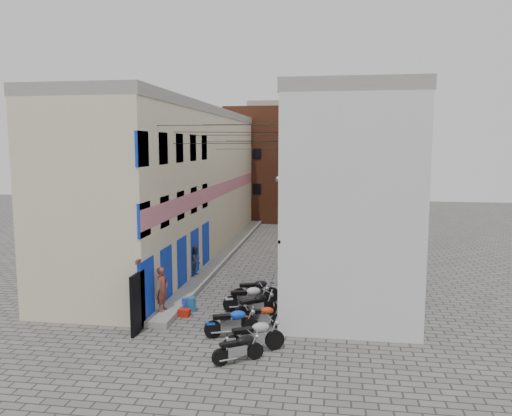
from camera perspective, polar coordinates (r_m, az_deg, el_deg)
The scene contains 21 objects.
ground at distance 18.72m, azimuth -5.40°, elevation -13.93°, with size 90.00×90.00×0.00m, color #575552.
plinth at distance 31.30m, azimuth -3.26°, elevation -4.99°, with size 0.90×26.00×0.25m, color gray.
building_left at distance 31.36m, azimuth -8.59°, elevation 3.04°, with size 5.10×27.00×9.00m.
building_right at distance 30.00m, azimuth 9.98°, elevation 2.84°, with size 5.94×26.00×9.00m.
building_far_brick_left at distance 45.39m, azimuth 0.69°, elevation 5.03°, with size 6.00×6.00×10.00m, color brown.
building_far_brick_right at distance 47.02m, azimuth 7.09°, elevation 3.83°, with size 5.00×6.00×8.00m, color brown.
building_far_concrete at distance 51.12m, azimuth 3.87°, elevation 5.82°, with size 8.00×5.00×11.00m, color gray.
far_shopfront at distance 42.70m, azimuth 2.82°, elevation -0.24°, with size 2.00×0.30×2.40m, color black.
overhead_wires at distance 24.94m, azimuth -1.29°, elevation 8.10°, with size 5.80×13.02×1.32m.
motorcycle_a at distance 16.10m, azimuth -2.08°, elevation -15.62°, with size 0.54×1.71×0.99m, color black, non-canonical shape.
motorcycle_b at distance 16.75m, azimuth -0.22°, elevation -14.27°, with size 0.66×2.10×1.22m, color #99999D, non-canonical shape.
motorcycle_c at distance 18.05m, azimuth -2.77°, elevation -12.77°, with size 0.63×1.99×1.15m, color #0D3BC7, non-canonical shape.
motorcycle_d at distance 18.87m, azimuth 0.73°, elevation -12.14°, with size 0.53×1.68×0.97m, color red, non-canonical shape.
motorcycle_e at distance 19.79m, azimuth -0.01°, elevation -10.97°, with size 0.61×1.94×1.12m, color black, non-canonical shape.
motorcycle_f at distance 20.64m, azimuth -0.91°, elevation -10.09°, with size 0.66×2.07×1.20m, color #B8B9BD, non-canonical shape.
motorcycle_g at distance 21.70m, azimuth -0.03°, elevation -9.26°, with size 0.64×2.03×1.18m, color black, non-canonical shape.
person_a at distance 20.19m, azimuth -10.64°, elevation -9.08°, with size 0.63×0.42×1.74m, color brown.
person_b at distance 25.24m, azimuth -6.90°, elevation -6.01°, with size 0.72×0.56×1.47m, color #333C4D.
water_jug_near at distance 20.89m, azimuth -7.40°, elevation -10.85°, with size 0.37×0.37×0.57m, color #2063A4.
water_jug_far at distance 21.08m, azimuth -8.06°, elevation -10.81°, with size 0.31×0.31×0.49m, color blue.
red_crate at distance 20.37m, azimuth -8.21°, elevation -11.76°, with size 0.46×0.34×0.29m, color #B31D0C.
Camera 1 is at (4.31, -16.92, 6.75)m, focal length 35.00 mm.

